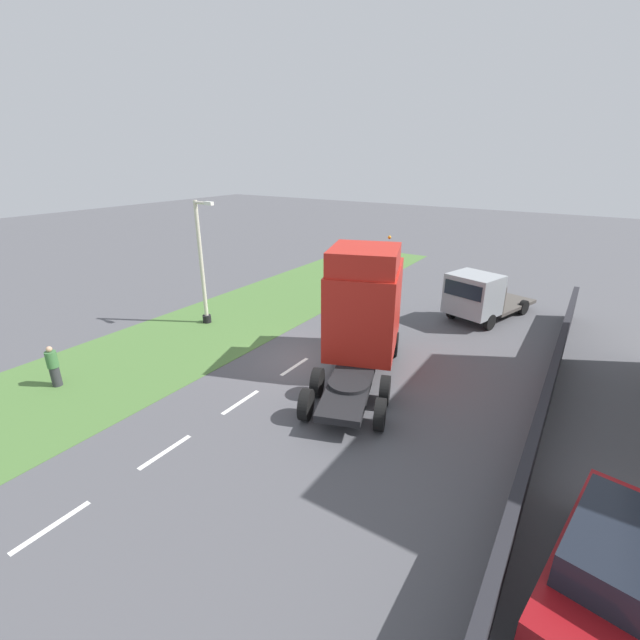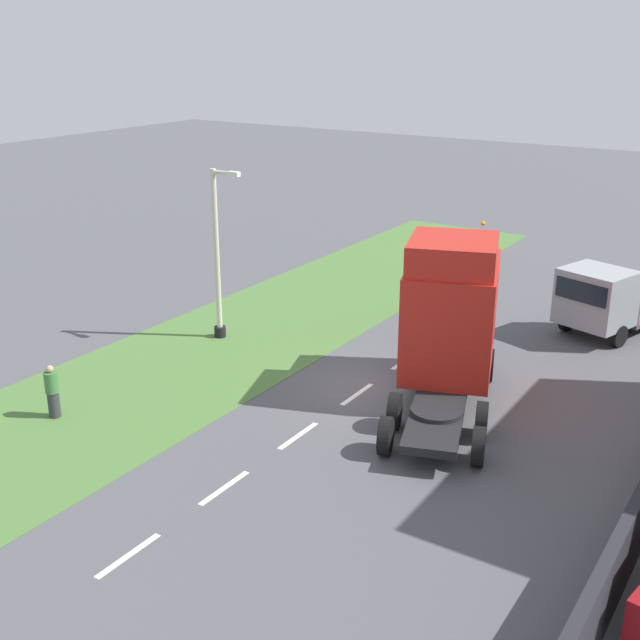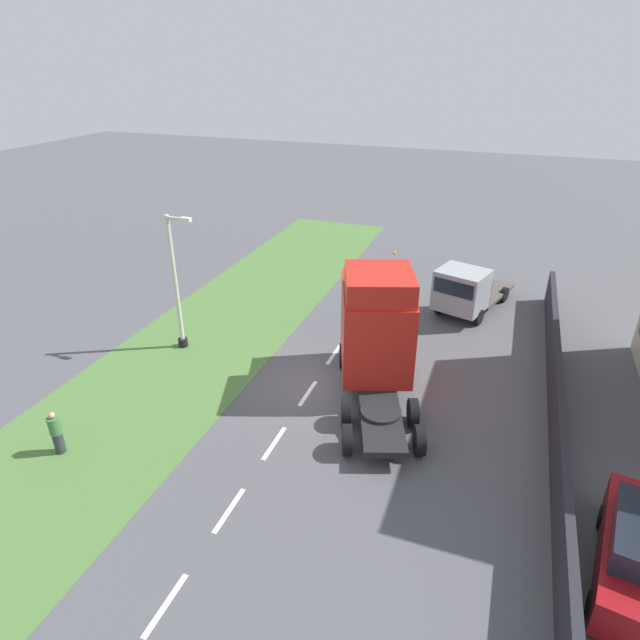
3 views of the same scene
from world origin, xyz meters
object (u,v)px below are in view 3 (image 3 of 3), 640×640
Objects in this scene: parked_car at (640,553)px; flatbed_truck at (465,290)px; lorry_cab at (376,328)px; lamp_post at (178,292)px; pedestrian at (56,433)px.

flatbed_truck is at bearing 122.27° from parked_car.
lorry_cab is 1.28× the size of flatbed_truck.
lorry_cab is 8.09m from flatbed_truck.
lorry_cab is 1.28× the size of lamp_post.
parked_car is 3.06× the size of pedestrian.
lorry_cab is at bearing 41.34° from pedestrian.
lamp_post is (-11.51, -7.66, 1.34)m from flatbed_truck.
lamp_post is 7.86m from pedestrian.
flatbed_truck is 13.89m from lamp_post.
lorry_cab is at bearing 151.97° from parked_car.
flatbed_truck reaches higher than parked_car.
lorry_cab is 10.88m from parked_car.
lamp_post is at bearing 169.25° from parked_car.
pedestrian is (-17.28, -1.10, -0.20)m from parked_car.
lorry_cab is 8.86m from lamp_post.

